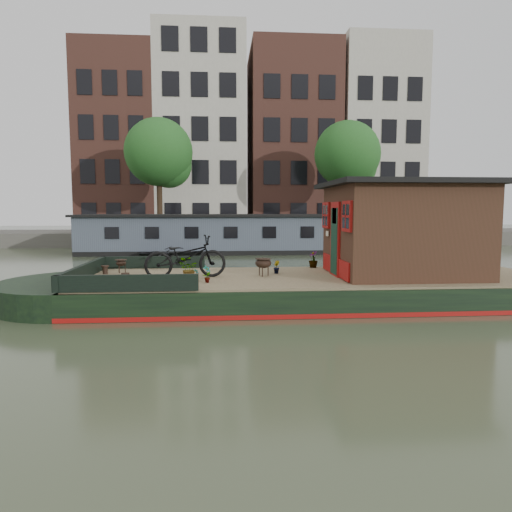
{
  "coord_description": "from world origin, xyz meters",
  "views": [
    {
      "loc": [
        -2.52,
        -11.52,
        2.34
      ],
      "look_at": [
        -1.59,
        0.5,
        1.13
      ],
      "focal_mm": 32.0,
      "sensor_mm": 36.0,
      "label": 1
    }
  ],
  "objects": [
    {
      "name": "potted_plant_d",
      "position": [
        0.2,
        1.7,
        0.9
      ],
      "size": [
        0.35,
        0.35,
        0.49
      ],
      "primitive_type": "imported",
      "rotation": [
        0.0,
        0.0,
        5.04
      ],
      "color": "brown",
      "rests_on": "houseboat_deck"
    },
    {
      "name": "potted_plant_b",
      "position": [
        -1.04,
        0.54,
        0.82
      ],
      "size": [
        0.17,
        0.21,
        0.35
      ],
      "primitive_type": "imported",
      "rotation": [
        0.0,
        0.0,
        1.69
      ],
      "color": "maroon",
      "rests_on": "houseboat_deck"
    },
    {
      "name": "houseboat_deck",
      "position": [
        0.0,
        0.0,
        0.62
      ],
      "size": [
        11.8,
        3.8,
        0.05
      ],
      "primitive_type": "cube",
      "color": "#96845D",
      "rests_on": "houseboat_hull"
    },
    {
      "name": "bollard_port",
      "position": [
        -5.6,
        0.79,
        0.76
      ],
      "size": [
        0.2,
        0.2,
        0.23
      ],
      "primitive_type": "cylinder",
      "color": "black",
      "rests_on": "houseboat_deck"
    },
    {
      "name": "bollard_stbd",
      "position": [
        -4.78,
        -0.67,
        0.76
      ],
      "size": [
        0.19,
        0.19,
        0.22
      ],
      "primitive_type": "cylinder",
      "color": "black",
      "rests_on": "houseboat_deck"
    },
    {
      "name": "ground",
      "position": [
        0.0,
        0.0,
        0.0
      ],
      "size": [
        120.0,
        120.0,
        0.0
      ],
      "primitive_type": "plane",
      "color": "#313F28",
      "rests_on": "ground"
    },
    {
      "name": "tree_left",
      "position": [
        -6.36,
        19.07,
        5.89
      ],
      "size": [
        4.4,
        4.4,
        7.4
      ],
      "color": "#332316",
      "rests_on": "quay"
    },
    {
      "name": "bicycle",
      "position": [
        -3.4,
        -0.11,
        1.18
      ],
      "size": [
        2.14,
        1.16,
        1.07
      ],
      "primitive_type": "imported",
      "rotation": [
        0.0,
        0.0,
        1.8
      ],
      "color": "black",
      "rests_on": "houseboat_deck"
    },
    {
      "name": "potted_plant_a",
      "position": [
        -2.85,
        -0.9,
        0.86
      ],
      "size": [
        0.25,
        0.26,
        0.41
      ],
      "primitive_type": "imported",
      "rotation": [
        0.0,
        0.0,
        0.88
      ],
      "color": "brown",
      "rests_on": "houseboat_deck"
    },
    {
      "name": "houseboat_hull",
      "position": [
        -1.33,
        0.0,
        0.27
      ],
      "size": [
        14.01,
        4.02,
        0.6
      ],
      "color": "black",
      "rests_on": "ground"
    },
    {
      "name": "cabin",
      "position": [
        2.19,
        0.0,
        1.88
      ],
      "size": [
        4.0,
        3.5,
        2.42
      ],
      "color": "#302012",
      "rests_on": "houseboat_deck"
    },
    {
      "name": "far_houseboat",
      "position": [
        0.0,
        14.0,
        0.97
      ],
      "size": [
        20.4,
        4.4,
        2.11
      ],
      "color": "#444E5B",
      "rests_on": "ground"
    },
    {
      "name": "townhouse_row",
      "position": [
        0.15,
        27.5,
        7.9
      ],
      "size": [
        27.25,
        8.0,
        16.5
      ],
      "color": "brown",
      "rests_on": "ground"
    },
    {
      "name": "potted_plant_e",
      "position": [
        -3.11,
        -0.64,
        0.8
      ],
      "size": [
        0.17,
        0.19,
        0.3
      ],
      "primitive_type": "imported",
      "rotation": [
        0.0,
        0.0,
        1.08
      ],
      "color": "brown",
      "rests_on": "houseboat_deck"
    },
    {
      "name": "brazier_front",
      "position": [
        -1.43,
        0.08,
        0.88
      ],
      "size": [
        0.48,
        0.48,
        0.46
      ],
      "primitive_type": null,
      "rotation": [
        0.0,
        0.0,
        0.14
      ],
      "color": "black",
      "rests_on": "houseboat_deck"
    },
    {
      "name": "tree_right",
      "position": [
        6.14,
        19.07,
        5.89
      ],
      "size": [
        4.4,
        4.4,
        7.4
      ],
      "color": "#332316",
      "rests_on": "quay"
    },
    {
      "name": "bow_bulwark",
      "position": [
        -5.07,
        0.0,
        0.82
      ],
      "size": [
        3.0,
        4.0,
        0.35
      ],
      "color": "black",
      "rests_on": "houseboat_deck"
    },
    {
      "name": "potted_plant_c",
      "position": [
        -3.33,
        -0.35,
        0.91
      ],
      "size": [
        0.5,
        0.44,
        0.52
      ],
      "primitive_type": "imported",
      "rotation": [
        0.0,
        0.0,
        3.07
      ],
      "color": "#A1642E",
      "rests_on": "houseboat_deck"
    },
    {
      "name": "quay",
      "position": [
        0.0,
        20.5,
        0.45
      ],
      "size": [
        60.0,
        6.0,
        0.9
      ],
      "primitive_type": "cube",
      "color": "#47443F",
      "rests_on": "ground"
    },
    {
      "name": "brazier_rear",
      "position": [
        -5.22,
        0.98,
        0.83
      ],
      "size": [
        0.38,
        0.38,
        0.36
      ],
      "primitive_type": null,
      "rotation": [
        0.0,
        0.0,
        -0.12
      ],
      "color": "black",
      "rests_on": "houseboat_deck"
    },
    {
      "name": "dinghy",
      "position": [
        -5.0,
        11.5,
        0.33
      ],
      "size": [
        3.61,
        2.93,
        0.66
      ],
      "primitive_type": "imported",
      "rotation": [
        0.0,
        0.0,
        1.79
      ],
      "color": "black",
      "rests_on": "ground"
    }
  ]
}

